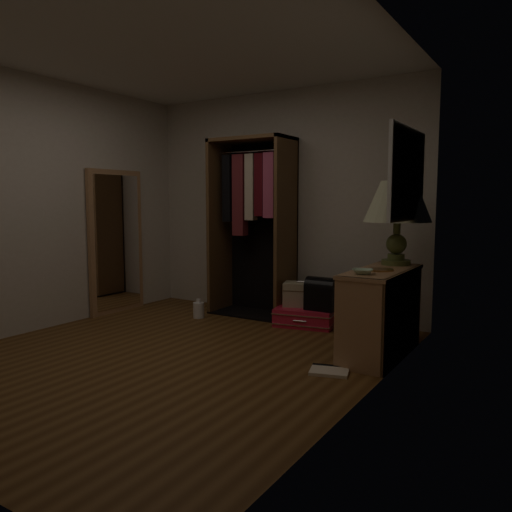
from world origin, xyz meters
name	(u,v)px	position (x,y,z in m)	size (l,w,h in m)	color
ground	(169,356)	(0.00, 0.00, 0.00)	(4.00, 4.00, 0.00)	#583719
room_walls	(175,181)	(0.08, 0.04, 1.50)	(3.52, 4.02, 2.60)	beige
console_bookshelf	(382,310)	(1.54, 1.04, 0.39)	(0.42, 1.12, 0.75)	#A4744F
open_wardrobe	(255,211)	(-0.23, 1.77, 1.22)	(0.95, 0.50, 2.05)	brown
floor_mirror	(116,242)	(-1.70, 1.00, 0.85)	(0.06, 0.80, 1.70)	#A57750
pink_suitcase	(306,316)	(0.53, 1.60, 0.10)	(0.71, 0.57, 0.19)	red
train_case	(301,294)	(0.44, 1.66, 0.32)	(0.45, 0.37, 0.28)	tan
black_bag	(322,293)	(0.71, 1.59, 0.37)	(0.32, 0.21, 0.35)	black
table_lamp	(398,204)	(1.54, 1.40, 1.31)	(0.68, 0.68, 0.77)	#4B592B
brass_tray	(380,270)	(1.54, 0.95, 0.76)	(0.30, 0.30, 0.01)	#AB7B42
ceramic_bowl	(363,272)	(1.49, 0.66, 0.77)	(0.17, 0.17, 0.04)	#B5D9B5
white_jug	(199,310)	(-0.67, 1.26, 0.09)	(0.16, 0.16, 0.22)	white
floor_book	(330,370)	(1.35, 0.37, 0.01)	(0.35, 0.31, 0.03)	beige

